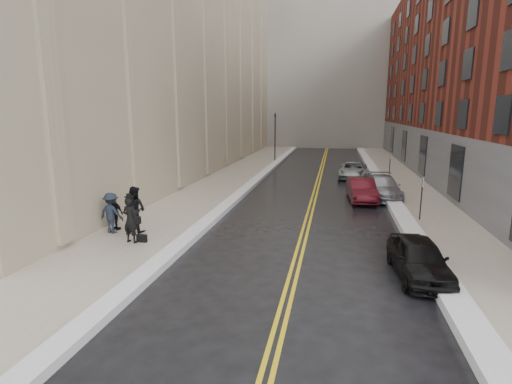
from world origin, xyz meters
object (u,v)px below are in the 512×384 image
at_px(pedestrian_main, 130,220).
at_px(pedestrian_c, 115,212).
at_px(car_black, 419,258).
at_px(car_silver_far, 353,170).
at_px(car_silver_near, 383,187).
at_px(pedestrian_a, 135,209).
at_px(car_maroon, 362,190).
at_px(pedestrian_b, 111,213).

bearing_deg(pedestrian_main, pedestrian_c, -31.69).
distance_m(car_black, pedestrian_main, 10.82).
xyz_separation_m(car_silver_far, pedestrian_c, (-11.00, -17.60, 0.29)).
height_order(car_silver_near, car_silver_far, car_silver_near).
height_order(pedestrian_main, pedestrian_a, pedestrian_a).
distance_m(car_black, car_silver_near, 12.50).
height_order(car_black, pedestrian_a, pedestrian_a).
bearing_deg(car_silver_near, pedestrian_c, -144.04).
bearing_deg(car_black, pedestrian_c, 164.17).
xyz_separation_m(car_silver_near, pedestrian_main, (-10.95, -11.48, 0.40)).
bearing_deg(car_maroon, car_silver_near, 33.75).
bearing_deg(pedestrian_b, pedestrian_c, -66.53).
bearing_deg(car_silver_near, car_black, -93.53).
bearing_deg(pedestrian_c, pedestrian_main, 151.74).
bearing_deg(pedestrian_b, pedestrian_a, -147.82).
xyz_separation_m(car_black, pedestrian_a, (-11.31, 2.44, 0.51)).
relative_size(pedestrian_a, pedestrian_b, 1.14).
xyz_separation_m(car_silver_near, pedestrian_c, (-12.52, -10.00, 0.25)).
bearing_deg(pedestrian_a, pedestrian_main, 127.24).
bearing_deg(pedestrian_a, car_silver_near, -122.62).
xyz_separation_m(pedestrian_b, pedestrian_c, (-0.10, 0.44, -0.09)).
distance_m(car_maroon, car_silver_near, 1.73).
bearing_deg(pedestrian_a, car_silver_far, -103.27).
distance_m(car_silver_far, pedestrian_b, 21.08).
bearing_deg(car_silver_far, pedestrian_c, -117.05).
distance_m(car_black, car_maroon, 11.48).
bearing_deg(pedestrian_a, pedestrian_b, 38.34).
bearing_deg(car_black, pedestrian_b, 166.06).
distance_m(car_silver_near, pedestrian_main, 15.87).
bearing_deg(car_black, car_silver_near, 84.76).
height_order(car_black, car_silver_near, car_silver_near).
bearing_deg(car_silver_near, pedestrian_main, -136.31).
bearing_deg(pedestrian_c, pedestrian_b, 118.54).
bearing_deg(pedestrian_b, car_maroon, -129.79).
bearing_deg(car_silver_near, car_maroon, -143.80).
xyz_separation_m(pedestrian_a, pedestrian_b, (-0.92, -0.37, -0.12)).
bearing_deg(car_maroon, pedestrian_b, -144.90).
distance_m(car_maroon, car_silver_far, 8.69).
relative_size(car_maroon, pedestrian_main, 2.21).
height_order(car_silver_near, pedestrian_c, pedestrian_c).
xyz_separation_m(car_black, car_maroon, (-1.15, 11.42, 0.03)).
xyz_separation_m(car_maroon, pedestrian_main, (-9.61, -10.39, 0.41)).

